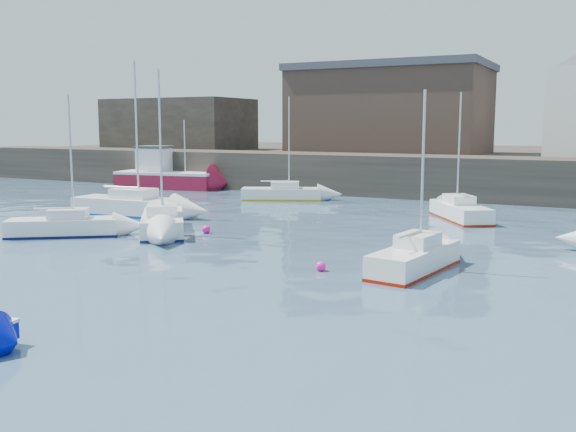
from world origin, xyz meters
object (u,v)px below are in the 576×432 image
at_px(sailboat_e, 130,206).
at_px(sailboat_h, 282,193).
at_px(fishing_boat, 165,175).
at_px(sailboat_b, 163,222).
at_px(sailboat_c, 415,258).
at_px(buoy_far, 206,233).
at_px(sailboat_f, 460,211).
at_px(buoy_mid, 321,271).
at_px(sailboat_a, 64,226).

height_order(sailboat_e, sailboat_h, sailboat_e).
relative_size(fishing_boat, sailboat_e, 1.01).
height_order(sailboat_b, sailboat_c, sailboat_b).
relative_size(sailboat_h, buoy_far, 17.52).
bearing_deg(fishing_boat, sailboat_h, -13.75).
height_order(sailboat_c, sailboat_f, sailboat_f).
relative_size(fishing_boat, sailboat_f, 1.27).
bearing_deg(buoy_mid, sailboat_a, 175.29).
xyz_separation_m(sailboat_f, sailboat_h, (-13.28, 3.88, -0.03)).
xyz_separation_m(sailboat_a, sailboat_h, (2.28, 17.82, -0.00)).
bearing_deg(buoy_far, buoy_mid, -30.33).
xyz_separation_m(sailboat_e, buoy_mid, (15.85, -8.01, -0.57)).
distance_m(sailboat_h, buoy_far, 14.47).
xyz_separation_m(sailboat_b, buoy_far, (2.06, 0.73, -0.51)).
xyz_separation_m(fishing_boat, sailboat_c, (27.33, -20.58, -0.59)).
height_order(sailboat_e, buoy_mid, sailboat_e).
bearing_deg(sailboat_f, sailboat_a, -138.14).
bearing_deg(sailboat_b, fishing_boat, 127.78).
bearing_deg(sailboat_e, fishing_boat, 120.99).
bearing_deg(fishing_boat, buoy_far, -47.13).
height_order(sailboat_a, sailboat_c, sailboat_a).
distance_m(fishing_boat, sailboat_a, 23.36).
distance_m(sailboat_e, sailboat_f, 18.87).
bearing_deg(sailboat_h, buoy_far, -76.85).
height_order(sailboat_c, sailboat_e, sailboat_e).
bearing_deg(sailboat_b, sailboat_c, -11.25).
height_order(fishing_boat, buoy_far, fishing_boat).
height_order(sailboat_a, buoy_mid, sailboat_a).
height_order(sailboat_b, buoy_mid, sailboat_b).
bearing_deg(sailboat_f, buoy_mid, -96.21).
distance_m(fishing_boat, sailboat_f, 26.86).
bearing_deg(buoy_far, sailboat_b, -160.52).
xyz_separation_m(sailboat_c, sailboat_e, (-18.89, 6.52, 0.08)).
bearing_deg(sailboat_h, sailboat_a, -97.29).
xyz_separation_m(sailboat_c, buoy_far, (-11.39, 3.41, -0.49)).
distance_m(sailboat_b, sailboat_c, 13.72).
bearing_deg(sailboat_e, sailboat_f, 22.05).
bearing_deg(sailboat_b, buoy_mid, -21.76).
height_order(sailboat_a, sailboat_h, sailboat_h).
height_order(sailboat_a, sailboat_b, sailboat_b).
relative_size(sailboat_b, buoy_far, 19.11).
relative_size(sailboat_c, sailboat_e, 0.73).
distance_m(sailboat_a, sailboat_e, 7.13).
distance_m(sailboat_a, sailboat_f, 20.90).
xyz_separation_m(fishing_boat, sailboat_h, (12.65, -3.10, -0.62)).
bearing_deg(sailboat_e, sailboat_h, 68.99).
relative_size(sailboat_f, buoy_mid, 18.94).
relative_size(sailboat_e, buoy_far, 21.50).
xyz_separation_m(sailboat_b, sailboat_c, (13.45, -2.68, -0.02)).
distance_m(sailboat_f, buoy_far, 14.29).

